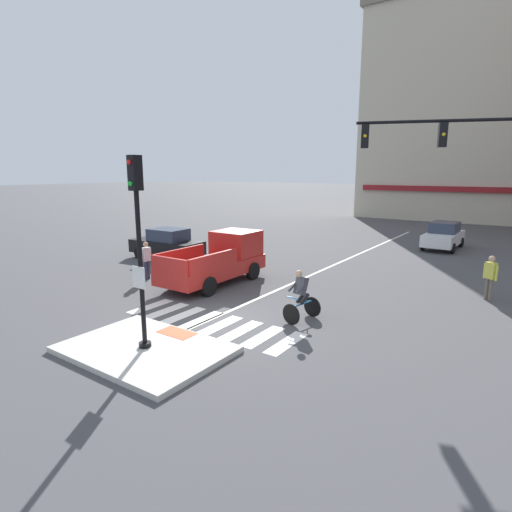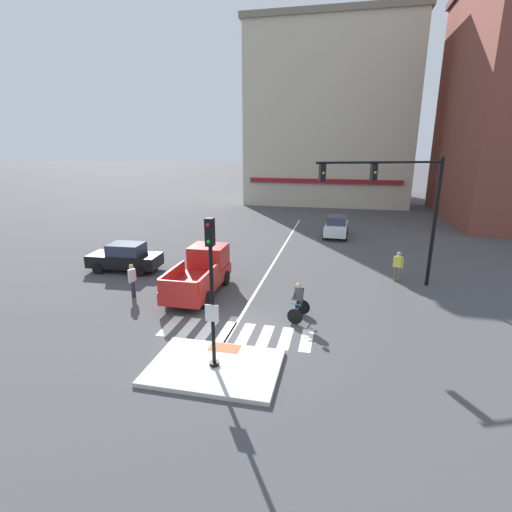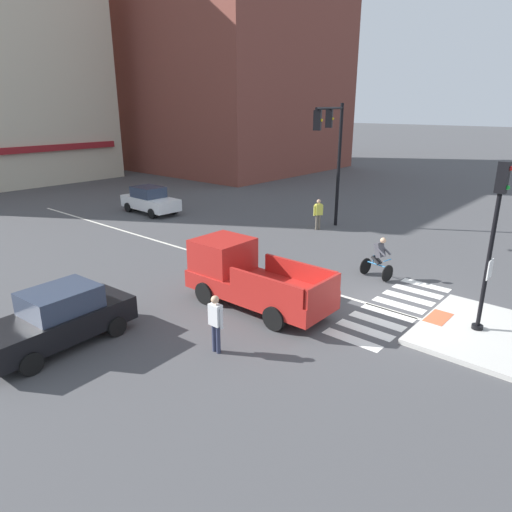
{
  "view_description": "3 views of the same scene",
  "coord_description": "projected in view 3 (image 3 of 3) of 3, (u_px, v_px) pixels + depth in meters",
  "views": [
    {
      "loc": [
        8.09,
        -9.26,
        4.63
      ],
      "look_at": [
        -0.72,
        3.49,
        1.45
      ],
      "focal_mm": 28.76,
      "sensor_mm": 36.0,
      "label": 1
    },
    {
      "loc": [
        3.75,
        -13.15,
        7.08
      ],
      "look_at": [
        -0.29,
        4.89,
        1.72
      ],
      "focal_mm": 26.89,
      "sensor_mm": 36.0,
      "label": 2
    },
    {
      "loc": [
        -13.43,
        -5.62,
        6.43
      ],
      "look_at": [
        -0.6,
        5.47,
        0.8
      ],
      "focal_mm": 31.93,
      "sensor_mm": 36.0,
      "label": 3
    }
  ],
  "objects": [
    {
      "name": "ground_plane",
      "position": [
        392.0,
        308.0,
        15.16
      ],
      "size": [
        300.0,
        300.0,
        0.0
      ],
      "primitive_type": "plane",
      "color": "#474749"
    },
    {
      "name": "traffic_island",
      "position": [
        477.0,
        331.0,
        13.48
      ],
      "size": [
        4.24,
        2.98,
        0.15
      ],
      "primitive_type": "cube",
      "color": "beige",
      "rests_on": "ground"
    },
    {
      "name": "tactile_pad_front",
      "position": [
        438.0,
        317.0,
        14.16
      ],
      "size": [
        1.1,
        0.6,
        0.01
      ],
      "primitive_type": "cube",
      "color": "#DB5B38",
      "rests_on": "traffic_island"
    },
    {
      "name": "signal_pole",
      "position": [
        494.0,
        233.0,
        12.53
      ],
      "size": [
        0.44,
        0.38,
        4.88
      ],
      "color": "black",
      "rests_on": "traffic_island"
    },
    {
      "name": "crosswalk_stripe_a",
      "position": [
        352.0,
        340.0,
        13.13
      ],
      "size": [
        0.44,
        1.8,
        0.01
      ],
      "primitive_type": "cube",
      "color": "silver",
      "rests_on": "ground"
    },
    {
      "name": "crosswalk_stripe_b",
      "position": [
        365.0,
        330.0,
        13.7
      ],
      "size": [
        0.44,
        1.8,
        0.01
      ],
      "primitive_type": "cube",
      "color": "silver",
      "rests_on": "ground"
    },
    {
      "name": "crosswalk_stripe_c",
      "position": [
        377.0,
        321.0,
        14.26
      ],
      "size": [
        0.44,
        1.8,
        0.01
      ],
      "primitive_type": "cube",
      "color": "silver",
      "rests_on": "ground"
    },
    {
      "name": "crosswalk_stripe_d",
      "position": [
        388.0,
        313.0,
        14.83
      ],
      "size": [
        0.44,
        1.8,
        0.01
      ],
      "primitive_type": "cube",
      "color": "silver",
      "rests_on": "ground"
    },
    {
      "name": "crosswalk_stripe_e",
      "position": [
        399.0,
        305.0,
        15.4
      ],
      "size": [
        0.44,
        1.8,
        0.01
      ],
      "primitive_type": "cube",
      "color": "silver",
      "rests_on": "ground"
    },
    {
      "name": "crosswalk_stripe_f",
      "position": [
        408.0,
        298.0,
        15.97
      ],
      "size": [
        0.44,
        1.8,
        0.01
      ],
      "primitive_type": "cube",
      "color": "silver",
      "rests_on": "ground"
    },
    {
      "name": "crosswalk_stripe_g",
      "position": [
        417.0,
        291.0,
        16.53
      ],
      "size": [
        0.44,
        1.8,
        0.01
      ],
      "primitive_type": "cube",
      "color": "silver",
      "rests_on": "ground"
    },
    {
      "name": "crosswalk_stripe_h",
      "position": [
        426.0,
        285.0,
        17.1
      ],
      "size": [
        0.44,
        1.8,
        0.01
      ],
      "primitive_type": "cube",
      "color": "silver",
      "rests_on": "ground"
    },
    {
      "name": "lane_centre_line",
      "position": [
        189.0,
        250.0,
        21.23
      ],
      "size": [
        0.14,
        28.0,
        0.01
      ],
      "primitive_type": "cube",
      "color": "silver",
      "rests_on": "ground"
    },
    {
      "name": "traffic_light_mast",
      "position": [
        333.0,
        144.0,
        22.41
      ],
      "size": [
        5.98,
        2.5,
        6.56
      ],
      "color": "black",
      "rests_on": "ground"
    },
    {
      "name": "building_corner_left",
      "position": [
        235.0,
        59.0,
        46.12
      ],
      "size": [
        19.06,
        18.22,
        21.8
      ],
      "color": "brown",
      "rests_on": "ground"
    },
    {
      "name": "car_white_eastbound_distant",
      "position": [
        150.0,
        200.0,
        28.36
      ],
      "size": [
        1.94,
        4.15,
        1.64
      ],
      "color": "white",
      "rests_on": "ground"
    },
    {
      "name": "car_black_cross_left",
      "position": [
        59.0,
        318.0,
        12.65
      ],
      "size": [
        4.19,
        2.03,
        1.64
      ],
      "color": "black",
      "rests_on": "ground"
    },
    {
      "name": "pickup_truck_red_westbound_near",
      "position": [
        247.0,
        277.0,
        15.23
      ],
      "size": [
        2.1,
        5.12,
        2.08
      ],
      "color": "red",
      "rests_on": "ground"
    },
    {
      "name": "cyclist",
      "position": [
        379.0,
        257.0,
        17.54
      ],
      "size": [
        0.86,
        1.2,
        1.68
      ],
      "color": "black",
      "rests_on": "ground"
    },
    {
      "name": "pedestrian_at_curb_left",
      "position": [
        216.0,
        319.0,
        12.17
      ],
      "size": [
        0.22,
        0.55,
        1.67
      ],
      "color": "#2D334C",
      "rests_on": "ground"
    },
    {
      "name": "pedestrian_waiting_far_side",
      "position": [
        318.0,
        212.0,
        24.46
      ],
      "size": [
        0.48,
        0.37,
        1.67
      ],
      "color": "#6B6051",
      "rests_on": "ground"
    }
  ]
}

